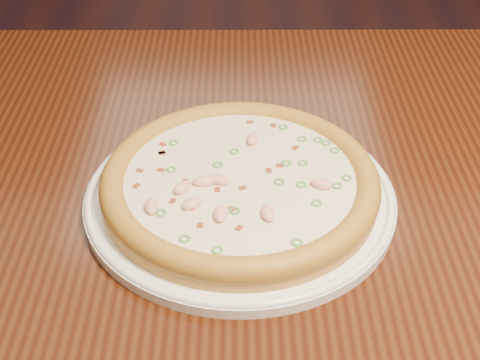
{
  "coord_description": "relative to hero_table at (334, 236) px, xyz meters",
  "views": [
    {
      "loc": [
        0.03,
        -1.22,
        1.23
      ],
      "look_at": [
        0.03,
        -0.64,
        0.78
      ],
      "focal_mm": 50.0,
      "sensor_mm": 36.0,
      "label": 1
    }
  ],
  "objects": [
    {
      "name": "pizza",
      "position": [
        -0.12,
        -0.05,
        0.13
      ],
      "size": [
        0.31,
        0.31,
        0.03
      ],
      "color": "#BB8941",
      "rests_on": "plate"
    },
    {
      "name": "ground",
      "position": [
        -0.15,
        0.59,
        -0.65
      ],
      "size": [
        9.0,
        9.0,
        0.0
      ],
      "primitive_type": "plane",
      "color": "black"
    },
    {
      "name": "hero_table",
      "position": [
        0.0,
        0.0,
        0.0
      ],
      "size": [
        1.2,
        0.8,
        0.75
      ],
      "color": "black",
      "rests_on": "ground"
    },
    {
      "name": "plate",
      "position": [
        -0.12,
        -0.05,
        0.11
      ],
      "size": [
        0.35,
        0.35,
        0.02
      ],
      "color": "white",
      "rests_on": "hero_table"
    }
  ]
}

